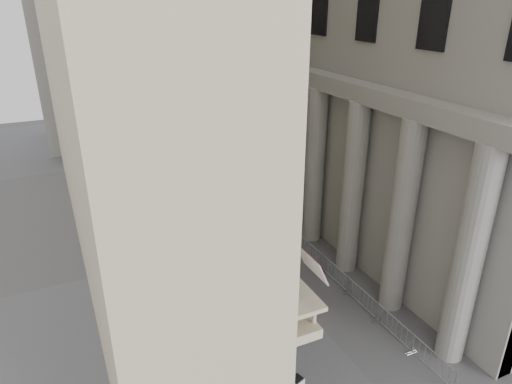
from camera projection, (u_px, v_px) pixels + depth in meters
iron_fence at (189, 266)px, 27.45m from camera, size 0.30×28.00×1.40m
blue_awning at (259, 194)px, 37.37m from camera, size 1.60×3.00×3.00m
scooter_3 at (275, 380)px, 19.34m from camera, size 1.50×0.94×1.50m
scooter_4 at (263, 360)px, 20.39m from camera, size 1.50×0.94×1.50m
scooter_5 at (251, 342)px, 21.43m from camera, size 1.50×0.94×1.50m
scooter_6 at (241, 326)px, 22.48m from camera, size 1.50×0.94×1.50m
scooter_7 at (231, 311)px, 23.52m from camera, size 1.50×0.94×1.50m
scooter_8 at (223, 298)px, 24.57m from camera, size 1.50×0.94×1.50m
scooter_9 at (215, 285)px, 25.61m from camera, size 1.50×0.94×1.50m
scooter_10 at (207, 274)px, 26.66m from camera, size 1.50×0.94×1.50m
scooter_11 at (200, 264)px, 27.70m from camera, size 1.50×0.94×1.50m
barrier_0 at (431, 372)px, 19.72m from camera, size 0.60×2.40×1.10m
barrier_1 at (393, 336)px, 21.81m from camera, size 0.60×2.40×1.10m
barrier_2 at (361, 306)px, 23.89m from camera, size 0.60×2.40×1.10m
barrier_3 at (334, 281)px, 25.97m from camera, size 0.60×2.40×1.10m
barrier_4 at (311, 260)px, 28.06m from camera, size 0.60×2.40×1.10m
barrier_5 at (292, 242)px, 30.14m from camera, size 0.60×2.40×1.10m
security_tent at (162, 173)px, 33.67m from camera, size 4.33×4.33×3.52m
street_lamp at (153, 146)px, 33.40m from camera, size 2.64×0.38×8.08m
info_kiosk at (207, 278)px, 24.86m from camera, size 0.27×0.77×1.63m
pedestrian_a at (186, 174)px, 38.88m from camera, size 0.81×0.65×1.92m
pedestrian_b at (223, 167)px, 40.48m from camera, size 0.99×0.79×1.97m
pedestrian_c at (159, 163)px, 41.69m from camera, size 1.06×1.02×1.84m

